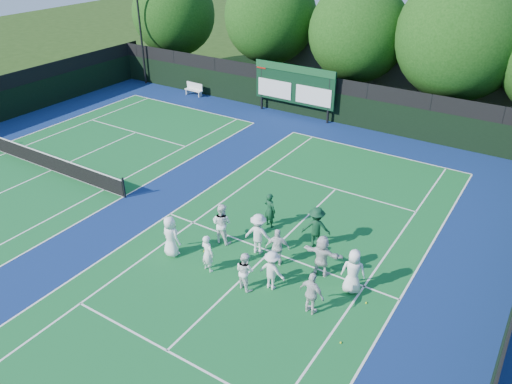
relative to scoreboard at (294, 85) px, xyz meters
The scene contains 31 objects.
ground 17.23m from the scoreboard, 65.78° to the right, with size 120.00×120.00×0.00m, color #1E390F.
court_apron 14.78m from the scoreboard, 86.03° to the right, with size 34.00×32.00×0.01m, color navy.
near_court 16.33m from the scoreboard, 64.32° to the right, with size 11.05×23.85×0.01m.
left_court 16.32m from the scoreboard, 115.60° to the right, with size 11.05×23.85×0.01m.
back_fence 1.38m from the scoreboard, 22.25° to the left, with size 34.00×0.08×3.00m.
scoreboard is the anchor object (origin of this frame).
clubhouse 9.80m from the scoreboard, 59.22° to the left, with size 18.00×6.00×4.00m, color #59595E.
light_pole_left 14.58m from the scoreboard, behind, with size 1.20×0.30×10.12m.
tennis_net 16.26m from the scoreboard, 115.60° to the right, with size 11.30×0.10×1.10m.
bench 8.76m from the scoreboard, behind, with size 1.56×0.49×0.98m.
tree_a 14.42m from the scoreboard, 163.65° to the left, with size 6.87×6.87×8.43m.
tree_b 6.63m from the scoreboard, 136.21° to the left, with size 6.84×6.84×9.07m.
tree_c 5.69m from the scoreboard, 54.82° to the left, with size 6.75×6.75×8.67m.
tree_d 10.79m from the scoreboard, 22.90° to the left, with size 7.90×7.90×9.69m.
tennis_ball_0 16.90m from the scoreboard, 73.70° to the right, with size 0.07×0.07×0.07m, color #C4D919.
tennis_ball_1 15.47m from the scoreboard, 56.43° to the right, with size 0.07×0.07×0.07m, color #C4D919.
tennis_ball_2 21.24m from the scoreboard, 56.81° to the right, with size 0.07×0.07×0.07m, color #C4D919.
tennis_ball_4 14.12m from the scoreboard, 64.99° to the right, with size 0.07×0.07×0.07m, color #C4D919.
tennis_ball_5 19.39m from the scoreboard, 53.19° to the right, with size 0.07×0.07×0.07m, color #C4D919.
player_front_0 17.37m from the scoreboard, 77.64° to the right, with size 0.87×0.57×1.78m, color white.
player_front_1 17.89m from the scoreboard, 71.75° to the right, with size 0.59×0.39×1.61m, color white.
player_front_2 18.62m from the scoreboard, 66.57° to the right, with size 0.76×0.59×1.56m, color white.
player_front_3 18.50m from the scoreboard, 63.51° to the right, with size 1.04×0.60×1.61m, color silver.
player_front_4 19.72m from the scoreboard, 59.22° to the right, with size 0.99×0.41×1.69m, color silver.
player_back_0 15.88m from the scoreboard, 72.01° to the right, with size 0.89×0.69×1.82m, color white.
player_back_1 16.33m from the scoreboard, 66.07° to the right, with size 1.17×0.67×1.81m, color white.
player_back_2 17.05m from the scoreboard, 63.15° to the right, with size 0.96×0.40×1.63m, color white.
player_back_3 17.56m from the scoreboard, 57.51° to the right, with size 1.60×0.51×1.73m, color silver.
player_back_4 18.58m from the scoreboard, 54.36° to the right, with size 0.88×0.57×1.81m, color white.
coach_left 14.30m from the scoreboard, 65.25° to the right, with size 0.60×0.39×1.65m, color #0F3921.
coach_right 15.69m from the scoreboard, 57.64° to the right, with size 1.19×0.68×1.84m, color #0F371F.
Camera 1 is at (8.60, -13.51, 12.21)m, focal length 35.00 mm.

